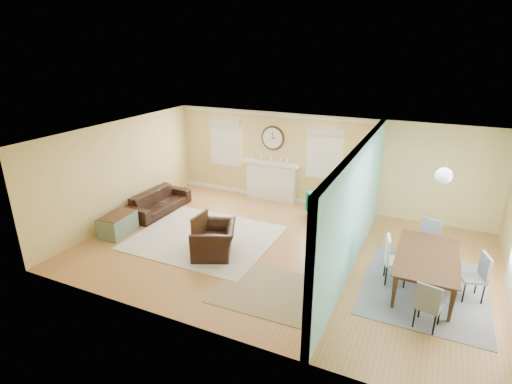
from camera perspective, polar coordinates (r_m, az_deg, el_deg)
floor at (r=9.12m, az=3.82°, el=-8.43°), size 9.00×9.00×0.00m
wall_back at (r=11.28m, az=9.51°, el=4.22°), size 9.00×0.02×2.60m
wall_front at (r=6.12m, az=-6.28°, el=-10.04°), size 9.00×0.02×2.60m
wall_left at (r=10.90m, az=-18.66°, el=2.84°), size 0.02×6.00×2.60m
ceiling at (r=8.19m, az=4.24°, el=7.72°), size 9.00×6.00×0.02m
partition at (r=8.43m, az=14.35°, el=-1.34°), size 0.17×6.00×2.60m
fireplace at (r=11.84m, az=2.17°, el=1.71°), size 1.70×0.30×1.17m
wall_clock at (r=11.58m, az=2.42°, el=7.72°), size 0.70×0.07×0.70m
window_left at (r=12.27m, az=-4.38°, el=7.48°), size 1.05×0.13×1.42m
window_right at (r=11.13m, az=9.80°, el=5.90°), size 1.05×0.13×1.42m
pendant at (r=7.80m, az=25.24°, el=2.11°), size 0.30×0.30×0.55m
rug_cream at (r=9.76m, az=-7.32°, el=-6.45°), size 3.25×2.82×0.02m
rug_jute at (r=7.78m, az=1.88°, el=-13.90°), size 2.02×1.67×0.01m
rug_grey at (r=8.49m, az=22.94°, el=-12.48°), size 2.22×2.77×0.01m
sofa at (r=11.37m, az=-13.73°, el=-1.33°), size 0.84×2.02×0.58m
eames_chair at (r=8.89m, az=-6.01°, el=-6.79°), size 1.29×1.35×0.69m
green_chair at (r=10.87m, az=9.75°, el=-1.77°), size 1.04×1.04×0.68m
trunk at (r=10.33m, az=-19.13°, el=-4.38°), size 0.63×0.95×0.52m
credenza at (r=9.56m, az=13.16°, el=-4.83°), size 0.50×1.48×0.80m
tv at (r=9.30m, az=13.39°, el=-0.94°), size 0.22×1.03×0.59m
garden_stool at (r=8.66m, az=10.97°, el=-8.61°), size 0.33×0.33×0.49m
potted_plant at (r=8.44m, az=11.18°, el=-5.86°), size 0.35×0.40×0.44m
dining_table at (r=8.32m, az=23.27°, el=-10.48°), size 1.11×1.99×0.70m
dining_chair_n at (r=9.19m, az=23.22°, el=-6.06°), size 0.51×0.51×0.94m
dining_chair_s at (r=7.23m, az=23.55°, el=-13.99°), size 0.46×0.46×0.87m
dining_chair_w at (r=8.19m, az=19.46°, el=-8.74°), size 0.49×0.49×0.95m
dining_chair_e at (r=8.28m, az=28.64°, el=-10.13°), size 0.50×0.50×0.91m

